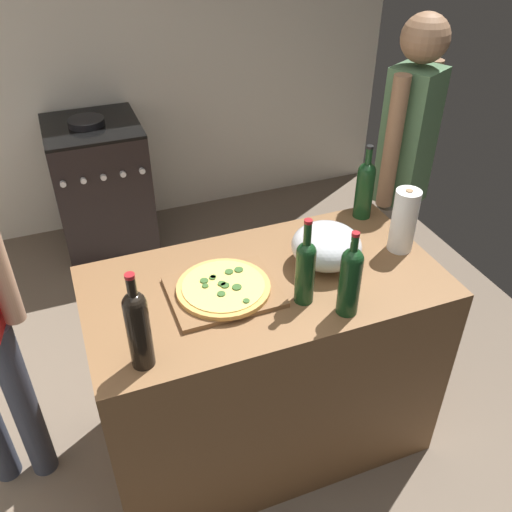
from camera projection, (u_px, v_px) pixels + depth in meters
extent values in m
cube|color=#6B5B4C|center=(180.00, 343.00, 3.20)|extent=(4.11, 3.57, 0.02)
cube|color=silver|center=(103.00, 41.00, 3.60)|extent=(4.11, 0.10, 2.60)
cube|color=brown|center=(264.00, 365.00, 2.41)|extent=(1.39, 0.73, 0.93)
cube|color=brown|center=(224.00, 292.00, 2.07)|extent=(0.40, 0.32, 0.02)
cylinder|color=tan|center=(223.00, 288.00, 2.06)|extent=(0.35, 0.35, 0.02)
cylinder|color=#EAC660|center=(223.00, 285.00, 2.05)|extent=(0.31, 0.31, 0.00)
cylinder|color=#335926|center=(213.00, 278.00, 2.08)|extent=(0.02, 0.02, 0.01)
cylinder|color=#335926|center=(222.00, 284.00, 2.05)|extent=(0.03, 0.03, 0.01)
cylinder|color=#335926|center=(225.00, 285.00, 2.04)|extent=(0.03, 0.03, 0.01)
cylinder|color=#335926|center=(237.00, 287.00, 2.03)|extent=(0.04, 0.04, 0.01)
cylinder|color=#335926|center=(221.00, 294.00, 2.00)|extent=(0.03, 0.03, 0.01)
cylinder|color=#335926|center=(229.00, 272.00, 2.11)|extent=(0.03, 0.03, 0.01)
cylinder|color=#335926|center=(239.00, 270.00, 2.12)|extent=(0.03, 0.03, 0.01)
cylinder|color=#335926|center=(204.00, 281.00, 2.07)|extent=(0.03, 0.03, 0.01)
cylinder|color=#335926|center=(213.00, 277.00, 2.09)|extent=(0.02, 0.02, 0.01)
cylinder|color=#335926|center=(246.00, 301.00, 1.97)|extent=(0.02, 0.02, 0.01)
cylinder|color=#335926|center=(205.00, 286.00, 2.04)|extent=(0.02, 0.02, 0.01)
cylinder|color=#B2B2B7|center=(325.00, 263.00, 2.23)|extent=(0.12, 0.12, 0.01)
ellipsoid|color=silver|center=(326.00, 246.00, 2.18)|extent=(0.28, 0.28, 0.17)
cylinder|color=white|center=(404.00, 221.00, 2.24)|extent=(0.10, 0.10, 0.27)
cylinder|color=#997551|center=(404.00, 220.00, 2.24)|extent=(0.03, 0.03, 0.28)
cylinder|color=#143819|center=(305.00, 277.00, 1.98)|extent=(0.07, 0.07, 0.22)
sphere|color=#143819|center=(306.00, 252.00, 1.92)|extent=(0.07, 0.07, 0.07)
cylinder|color=#143819|center=(308.00, 235.00, 1.88)|extent=(0.03, 0.03, 0.10)
cylinder|color=maroon|center=(308.00, 221.00, 1.85)|extent=(0.03, 0.03, 0.01)
cylinder|color=#143819|center=(364.00, 194.00, 2.46)|extent=(0.08, 0.08, 0.22)
sphere|color=#143819|center=(367.00, 171.00, 2.40)|extent=(0.08, 0.08, 0.08)
cylinder|color=#143819|center=(369.00, 157.00, 2.36)|extent=(0.03, 0.03, 0.08)
cylinder|color=black|center=(370.00, 147.00, 2.33)|extent=(0.03, 0.03, 0.01)
cylinder|color=#143819|center=(349.00, 286.00, 1.93)|extent=(0.08, 0.08, 0.23)
sphere|color=#143819|center=(353.00, 259.00, 1.86)|extent=(0.08, 0.08, 0.08)
cylinder|color=#143819|center=(354.00, 245.00, 1.83)|extent=(0.03, 0.03, 0.07)
cylinder|color=maroon|center=(356.00, 234.00, 1.80)|extent=(0.03, 0.03, 0.01)
cylinder|color=black|center=(139.00, 335.00, 1.71)|extent=(0.08, 0.08, 0.25)
sphere|color=black|center=(134.00, 304.00, 1.64)|extent=(0.08, 0.08, 0.08)
cylinder|color=black|center=(132.00, 288.00, 1.61)|extent=(0.03, 0.03, 0.08)
cylinder|color=maroon|center=(130.00, 276.00, 1.58)|extent=(0.03, 0.03, 0.01)
cube|color=black|center=(102.00, 190.00, 3.73)|extent=(0.59, 0.61, 0.89)
cube|color=black|center=(90.00, 126.00, 3.47)|extent=(0.59, 0.61, 0.02)
cylinder|color=silver|center=(63.00, 184.00, 3.28)|extent=(0.04, 0.02, 0.04)
cylinder|color=silver|center=(83.00, 181.00, 3.31)|extent=(0.04, 0.02, 0.04)
cylinder|color=silver|center=(103.00, 177.00, 3.35)|extent=(0.04, 0.02, 0.04)
cylinder|color=silver|center=(123.00, 174.00, 3.38)|extent=(0.04, 0.02, 0.04)
cylinder|color=silver|center=(142.00, 171.00, 3.41)|extent=(0.04, 0.02, 0.04)
cylinder|color=black|center=(86.00, 122.00, 3.44)|extent=(0.22, 0.22, 0.04)
cylinder|color=#383D4C|center=(24.00, 404.00, 2.29)|extent=(0.11, 0.11, 0.86)
cylinder|color=slate|center=(395.00, 260.00, 3.09)|extent=(0.11, 0.11, 0.87)
cylinder|color=slate|center=(377.00, 276.00, 2.98)|extent=(0.11, 0.11, 0.87)
cube|color=#4C724C|center=(408.00, 138.00, 2.60)|extent=(0.27, 0.27, 0.65)
cylinder|color=#936B4C|center=(424.00, 125.00, 2.67)|extent=(0.08, 0.08, 0.62)
cylinder|color=#936B4C|center=(393.00, 144.00, 2.50)|extent=(0.08, 0.08, 0.62)
sphere|color=#936B4C|center=(425.00, 38.00, 2.34)|extent=(0.21, 0.21, 0.21)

